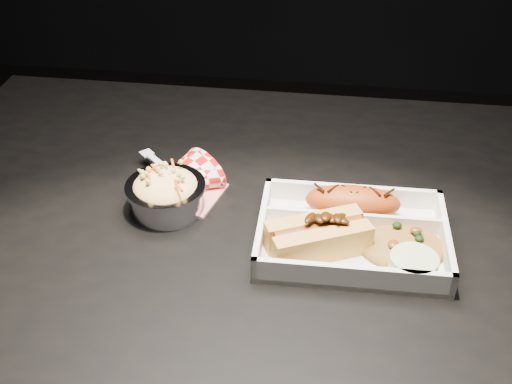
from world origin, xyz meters
TOP-DOWN VIEW (x-y plane):
  - dining_table at (0.00, 0.00)m, footprint 1.20×0.80m
  - food_tray at (0.09, -0.04)m, footprint 0.25×0.18m
  - fried_pastry at (0.09, 0.02)m, footprint 0.13×0.06m
  - hotdog at (0.04, -0.07)m, footprint 0.14×0.11m
  - fried_rice_mound at (0.15, -0.05)m, footprint 0.12×0.10m
  - cupcake_liner at (0.16, -0.10)m, footprint 0.06×0.06m
  - foil_coleslaw_cup at (-0.18, 0.00)m, footprint 0.11×0.11m
  - napkin_fork at (-0.17, 0.05)m, footprint 0.15×0.15m

SIDE VIEW (x-z plane):
  - dining_table at x=0.00m, z-range 0.28..1.03m
  - food_tray at x=0.09m, z-range 0.74..0.78m
  - napkin_fork at x=-0.17m, z-range 0.72..0.82m
  - cupcake_liner at x=0.16m, z-range 0.76..0.79m
  - fried_rice_mound at x=0.15m, z-range 0.76..0.79m
  - fried_pastry at x=0.09m, z-range 0.76..0.80m
  - foil_coleslaw_cup at x=-0.18m, z-range 0.75..0.82m
  - hotdog at x=0.04m, z-range 0.75..0.81m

